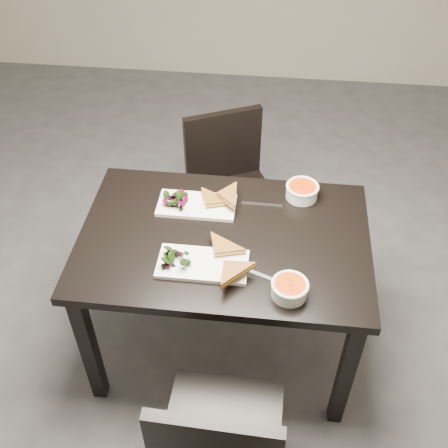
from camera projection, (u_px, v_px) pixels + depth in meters
name	position (u px, v px, depth m)	size (l,w,h in m)	color
ground	(160.00, 290.00, 3.00)	(5.00, 5.00, 0.00)	#47474C
table	(224.00, 253.00, 2.30)	(1.20, 0.80, 0.75)	black
chair_near	(219.00, 443.00, 1.87)	(0.43, 0.43, 0.85)	black
chair_far	(230.00, 182.00, 2.92)	(0.56, 0.56, 0.85)	black
plate_near	(203.00, 264.00, 2.11)	(0.35, 0.18, 0.02)	white
sandwich_near	(220.00, 256.00, 2.09)	(0.18, 0.13, 0.06)	#AC6C24
salad_near	(177.00, 256.00, 2.09)	(0.11, 0.10, 0.05)	black
soup_bowl_near	(290.00, 288.00, 1.98)	(0.14, 0.14, 0.06)	white
cutlery_near	(259.00, 274.00, 2.08)	(0.18, 0.02, 0.00)	silver
plate_far	(197.00, 205.00, 2.36)	(0.34, 0.17, 0.02)	white
sandwich_far	(211.00, 202.00, 2.32)	(0.17, 0.13, 0.06)	#AC6C24
salad_far	(174.00, 198.00, 2.35)	(0.11, 0.10, 0.05)	black
soup_bowl_far	(302.00, 190.00, 2.39)	(0.15, 0.15, 0.07)	white
cutlery_far	(262.00, 204.00, 2.38)	(0.18, 0.02, 0.00)	silver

